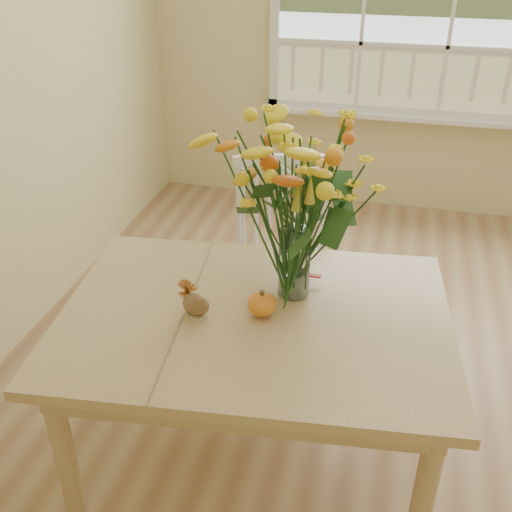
# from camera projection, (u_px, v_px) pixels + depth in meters

# --- Properties ---
(floor) EXTENTS (4.00, 4.50, 0.01)m
(floor) POSITION_uv_depth(u_px,v_px,m) (420.00, 433.00, 2.54)
(floor) COLOR #946B47
(floor) RESTS_ON ground
(wall_back) EXTENTS (4.00, 0.02, 2.70)m
(wall_back) POSITION_uv_depth(u_px,v_px,m) (453.00, 13.00, 3.74)
(wall_back) COLOR beige
(wall_back) RESTS_ON floor
(dining_table) EXTENTS (1.43, 1.09, 0.72)m
(dining_table) POSITION_uv_depth(u_px,v_px,m) (255.00, 335.00, 2.11)
(dining_table) COLOR tan
(dining_table) RESTS_ON floor
(windsor_chair) EXTENTS (0.54, 0.52, 0.96)m
(windsor_chair) POSITION_uv_depth(u_px,v_px,m) (282.00, 252.00, 2.79)
(windsor_chair) COLOR white
(windsor_chair) RESTS_ON floor
(flower_vase) EXTENTS (0.53, 0.53, 0.63)m
(flower_vase) POSITION_uv_depth(u_px,v_px,m) (297.00, 197.00, 1.98)
(flower_vase) COLOR white
(flower_vase) RESTS_ON dining_table
(pumpkin) EXTENTS (0.10, 0.10, 0.08)m
(pumpkin) POSITION_uv_depth(u_px,v_px,m) (262.00, 305.00, 2.04)
(pumpkin) COLOR orange
(pumpkin) RESTS_ON dining_table
(turkey_figurine) EXTENTS (0.11, 0.09, 0.12)m
(turkey_figurine) POSITION_uv_depth(u_px,v_px,m) (196.00, 304.00, 2.02)
(turkey_figurine) COLOR #CCB78C
(turkey_figurine) RESTS_ON dining_table
(dark_gourd) EXTENTS (0.13, 0.10, 0.07)m
(dark_gourd) POSITION_uv_depth(u_px,v_px,m) (295.00, 274.00, 2.22)
(dark_gourd) COLOR #38160F
(dark_gourd) RESTS_ON dining_table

